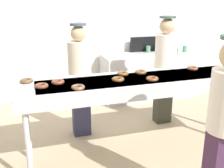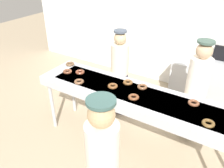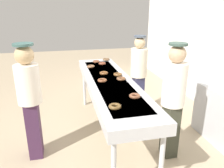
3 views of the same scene
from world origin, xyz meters
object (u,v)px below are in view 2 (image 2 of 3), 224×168
object	(u,v)px
chocolate_donut_7	(79,82)
chocolate_donut_3	(70,64)
prep_counter	(220,88)
chocolate_donut_1	(80,72)
chocolate_donut_5	(128,82)
chocolate_donut_2	(113,86)
chocolate_donut_6	(194,103)
customer_waiting	(103,161)
chocolate_donut_4	(142,87)
worker_baker	(120,70)
chocolate_donut_9	(208,123)
chocolate_donut_8	(68,71)
worker_assistant	(196,87)
fryer_conveyor	(134,98)
chocolate_donut_0	(134,97)

from	to	relation	value
chocolate_donut_7	chocolate_donut_3	bearing A→B (deg)	142.23
prep_counter	chocolate_donut_1	bearing A→B (deg)	-137.22
chocolate_donut_5	prep_counter	bearing A→B (deg)	56.11
chocolate_donut_2	chocolate_donut_6	world-z (taller)	same
chocolate_donut_3	customer_waiting	size ratio (longest dim) A/B	0.09
customer_waiting	prep_counter	world-z (taller)	customer_waiting
chocolate_donut_4	worker_baker	bearing A→B (deg)	141.81
chocolate_donut_4	customer_waiting	size ratio (longest dim) A/B	0.09
worker_baker	prep_counter	bearing A→B (deg)	-154.17
chocolate_donut_9	customer_waiting	distance (m)	1.24
chocolate_donut_3	customer_waiting	world-z (taller)	customer_waiting
chocolate_donut_1	prep_counter	bearing A→B (deg)	42.78
chocolate_donut_3	chocolate_donut_8	bearing A→B (deg)	-57.47
chocolate_donut_7	prep_counter	xyz separation A→B (m)	(1.72, 2.00, -0.59)
chocolate_donut_5	chocolate_donut_7	world-z (taller)	same
chocolate_donut_5	worker_assistant	world-z (taller)	worker_assistant
chocolate_donut_4	chocolate_donut_5	bearing A→B (deg)	178.53
fryer_conveyor	chocolate_donut_7	distance (m)	0.84
chocolate_donut_4	chocolate_donut_5	xyz separation A→B (m)	(-0.23, 0.01, 0.00)
chocolate_donut_0	chocolate_donut_6	xyz separation A→B (m)	(0.70, 0.28, 0.00)
chocolate_donut_1	chocolate_donut_7	size ratio (longest dim) A/B	1.00
chocolate_donut_1	chocolate_donut_2	world-z (taller)	same
chocolate_donut_4	worker_assistant	distance (m)	0.84
prep_counter	chocolate_donut_4	bearing A→B (deg)	-117.90
chocolate_donut_0	worker_baker	bearing A→B (deg)	129.70
chocolate_donut_5	worker_baker	xyz separation A→B (m)	(-0.43, 0.52, -0.14)
chocolate_donut_0	customer_waiting	size ratio (longest dim) A/B	0.09
chocolate_donut_0	chocolate_donut_4	size ratio (longest dim) A/B	1.00
chocolate_donut_1	worker_baker	bearing A→B (deg)	60.33
chocolate_donut_9	customer_waiting	world-z (taller)	customer_waiting
chocolate_donut_8	chocolate_donut_1	bearing A→B (deg)	25.95
chocolate_donut_4	customer_waiting	world-z (taller)	customer_waiting
worker_assistant	chocolate_donut_2	bearing A→B (deg)	24.09
fryer_conveyor	chocolate_donut_4	bearing A→B (deg)	79.01
chocolate_donut_0	chocolate_donut_8	bearing A→B (deg)	174.96
chocolate_donut_6	chocolate_donut_9	world-z (taller)	same
chocolate_donut_5	worker_assistant	bearing A→B (deg)	32.83
chocolate_donut_3	worker_assistant	xyz separation A→B (m)	(1.97, 0.51, -0.10)
chocolate_donut_3	chocolate_donut_6	distance (m)	2.07
chocolate_donut_2	chocolate_donut_8	size ratio (longest dim) A/B	1.00
worker_baker	customer_waiting	world-z (taller)	customer_waiting
worker_baker	chocolate_donut_3	bearing A→B (deg)	24.67
chocolate_donut_0	chocolate_donut_6	bearing A→B (deg)	21.63
chocolate_donut_4	worker_assistant	bearing A→B (deg)	41.80
fryer_conveyor	chocolate_donut_6	world-z (taller)	chocolate_donut_6
chocolate_donut_4	prep_counter	distance (m)	1.96
chocolate_donut_1	worker_assistant	size ratio (longest dim) A/B	0.09
worker_assistant	chocolate_donut_6	bearing A→B (deg)	85.52
chocolate_donut_2	chocolate_donut_3	distance (m)	1.02
chocolate_donut_3	chocolate_donut_7	distance (m)	0.64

